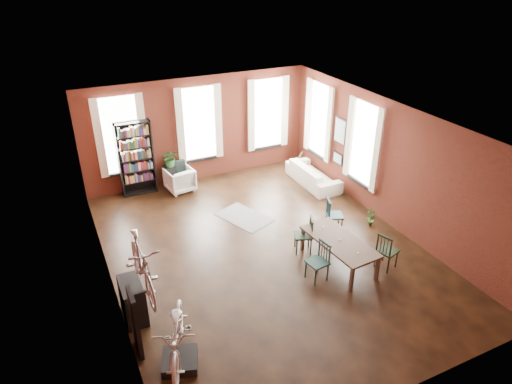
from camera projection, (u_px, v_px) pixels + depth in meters
room at (263, 158)px, 10.51m from camera, size 9.00×9.04×3.22m
dining_table at (338, 252)px, 10.31m from camera, size 1.01×1.95×0.64m
dining_chair_a at (317, 262)px, 9.77m from camera, size 0.46×0.46×0.90m
dining_chair_b at (303, 235)px, 10.72m from camera, size 0.54×0.54×0.89m
dining_chair_c at (387, 250)px, 10.16m from camera, size 0.52×0.52×0.89m
dining_chair_d at (335, 215)px, 11.54m from camera, size 0.52×0.52×0.88m
bookshelf at (136, 158)px, 13.08m from camera, size 1.00×0.32×2.20m
white_armchair at (180, 178)px, 13.54m from camera, size 0.85×0.81×0.78m
cream_sofa at (313, 172)px, 13.93m from camera, size 0.61×2.08×0.81m
striped_rug at (244, 217)px, 12.30m from camera, size 1.37×1.68×0.01m
bike_trainer at (180, 361)px, 7.86m from camera, size 0.76×0.76×0.17m
bike_wall_rack at (135, 323)px, 7.88m from camera, size 0.16×0.60×1.30m
console_table at (133, 301)px, 8.76m from camera, size 0.40×0.80×0.80m
plant_stand at (171, 176)px, 13.77m from camera, size 0.36×0.36×0.69m
plant_by_sofa at (297, 169)px, 14.69m from camera, size 0.55×0.82×0.34m
plant_small at (370, 222)px, 11.90m from camera, size 0.31×0.50×0.17m
bicycle_floor at (176, 315)px, 7.41m from camera, size 0.94×1.14×1.86m
bicycle_hung at (139, 249)px, 7.28m from camera, size 0.47×1.00×1.66m
plant_on_stand at (170, 160)px, 13.50m from camera, size 0.60×0.64×0.42m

